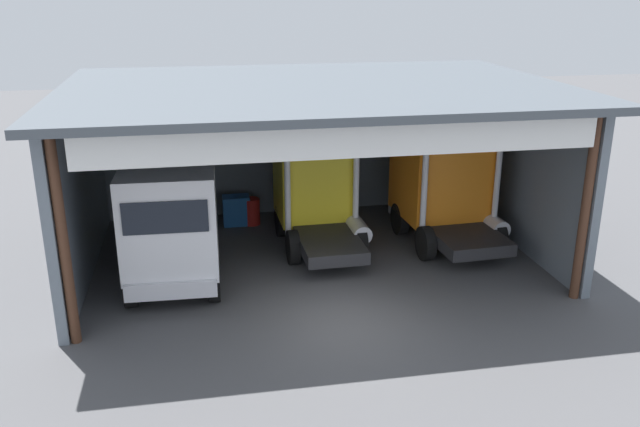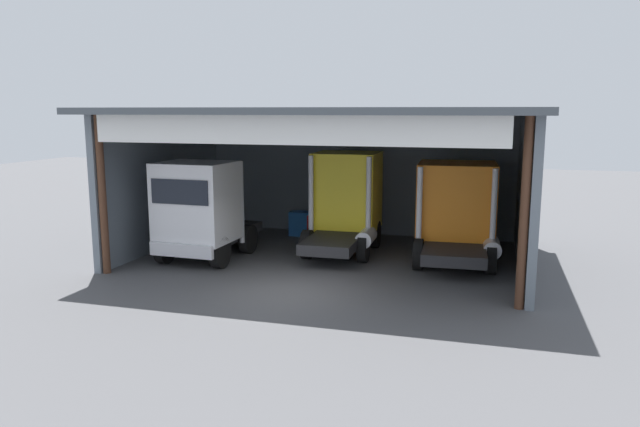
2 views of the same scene
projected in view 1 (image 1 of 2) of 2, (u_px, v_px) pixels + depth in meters
name	position (u px, v px, depth m)	size (l,w,h in m)	color
ground_plane	(343.00, 321.00, 16.40)	(80.00, 80.00, 0.00)	#4C4C4F
workshop_shed	(308.00, 133.00, 19.88)	(13.60, 9.67, 5.20)	slate
truck_white_center_right_bay	(170.00, 229.00, 17.38)	(2.58, 4.63, 3.43)	white
truck_yellow_left_bay	(317.00, 186.00, 20.77)	(2.53, 4.85, 3.60)	yellow
truck_orange_yard_outside	(445.00, 185.00, 21.02)	(2.89, 4.80, 3.36)	orange
oil_drum	(251.00, 211.00, 22.77)	(0.58, 0.58, 0.91)	#B21E19
tool_cart	(236.00, 210.00, 22.73)	(0.90, 0.60, 1.00)	#1E59A5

